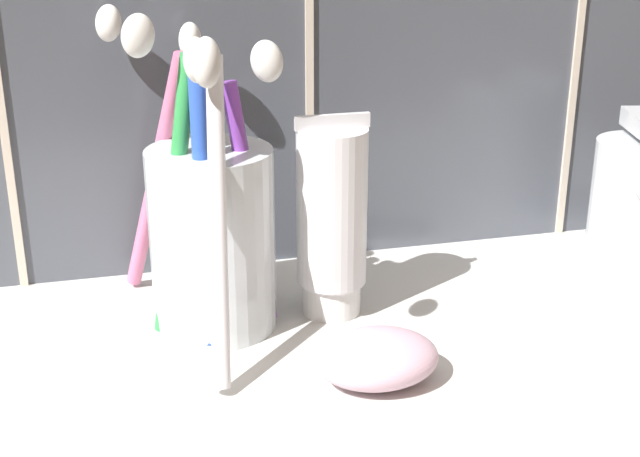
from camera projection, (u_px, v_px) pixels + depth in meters
The scene contains 4 objects.
sink_counter at pixel (351, 400), 45.59cm from camera, with size 74.37×34.00×2.00cm, color silver.
toothbrush_cup at pixel (210, 227), 49.12cm from camera, with size 10.00×17.59×17.99cm.
toothpaste_tube at pixel (332, 219), 50.78cm from camera, with size 4.24×4.04×11.94cm.
soap_bar at pixel (378, 360), 44.89cm from camera, with size 6.40×5.09×2.57cm, color #DBB2C6.
Camera 1 is at (-11.17, -37.71, 25.74)cm, focal length 50.00 mm.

